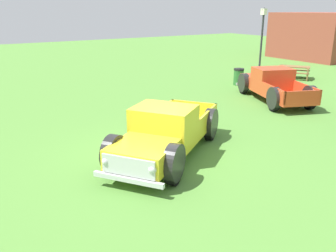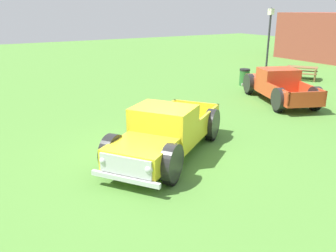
{
  "view_description": "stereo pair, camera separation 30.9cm",
  "coord_description": "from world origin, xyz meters",
  "px_view_note": "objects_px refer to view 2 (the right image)",
  "views": [
    {
      "loc": [
        8.31,
        -5.11,
        4.23
      ],
      "look_at": [
        -0.0,
        0.34,
        0.9
      ],
      "focal_mm": 37.65,
      "sensor_mm": 36.0,
      "label": 1
    },
    {
      "loc": [
        8.47,
        -4.85,
        4.23
      ],
      "look_at": [
        -0.0,
        0.34,
        0.9
      ],
      "focal_mm": 37.65,
      "sensor_mm": 36.0,
      "label": 2
    }
  ],
  "objects_px": {
    "picnic_table": "(302,71)",
    "pickup_truck_behind_left": "(276,85)",
    "lamp_post_near": "(268,42)",
    "pickup_truck_foreground": "(163,135)",
    "trash_can": "(244,77)"
  },
  "relations": [
    {
      "from": "picnic_table",
      "to": "pickup_truck_behind_left",
      "type": "bearing_deg",
      "value": -62.36
    },
    {
      "from": "pickup_truck_behind_left",
      "to": "lamp_post_near",
      "type": "xyz_separation_m",
      "value": [
        -4.21,
        3.73,
        1.51
      ]
    },
    {
      "from": "pickup_truck_foreground",
      "to": "lamp_post_near",
      "type": "relative_size",
      "value": 1.22
    },
    {
      "from": "pickup_truck_behind_left",
      "to": "picnic_table",
      "type": "height_order",
      "value": "pickup_truck_behind_left"
    },
    {
      "from": "pickup_truck_foreground",
      "to": "pickup_truck_behind_left",
      "type": "height_order",
      "value": "pickup_truck_foreground"
    },
    {
      "from": "pickup_truck_behind_left",
      "to": "lamp_post_near",
      "type": "bearing_deg",
      "value": 138.52
    },
    {
      "from": "pickup_truck_foreground",
      "to": "picnic_table",
      "type": "height_order",
      "value": "pickup_truck_foreground"
    },
    {
      "from": "trash_can",
      "to": "pickup_truck_behind_left",
      "type": "bearing_deg",
      "value": -17.98
    },
    {
      "from": "pickup_truck_foreground",
      "to": "trash_can",
      "type": "bearing_deg",
      "value": 124.99
    },
    {
      "from": "pickup_truck_behind_left",
      "to": "picnic_table",
      "type": "bearing_deg",
      "value": 117.64
    },
    {
      "from": "pickup_truck_foreground",
      "to": "trash_can",
      "type": "height_order",
      "value": "pickup_truck_foreground"
    },
    {
      "from": "pickup_truck_behind_left",
      "to": "pickup_truck_foreground",
      "type": "bearing_deg",
      "value": -68.81
    },
    {
      "from": "lamp_post_near",
      "to": "trash_can",
      "type": "relative_size",
      "value": 4.51
    },
    {
      "from": "pickup_truck_behind_left",
      "to": "lamp_post_near",
      "type": "relative_size",
      "value": 1.24
    },
    {
      "from": "pickup_truck_foreground",
      "to": "picnic_table",
      "type": "relative_size",
      "value": 2.25
    }
  ]
}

